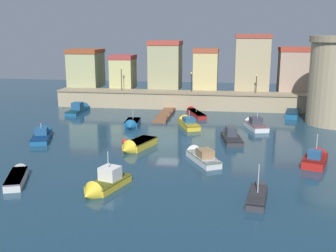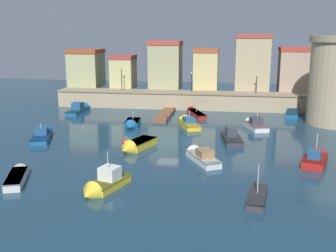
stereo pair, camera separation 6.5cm
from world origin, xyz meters
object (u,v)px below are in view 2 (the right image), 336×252
quay_lamp_1 (192,79)px  moored_boat_5 (199,155)px  moored_boat_3 (293,112)px  moored_boat_6 (103,185)px  moored_boat_0 (316,158)px  moored_boat_8 (230,136)px  quay_lamp_2 (257,80)px  moored_boat_10 (258,193)px  moored_boat_1 (43,134)px  moored_boat_7 (132,124)px  mooring_buoy_0 (125,142)px  moored_boat_4 (194,112)px  moored_boat_12 (136,145)px  moored_boat_2 (254,124)px  moored_boat_13 (187,122)px  moored_boat_9 (81,109)px  moored_boat_11 (18,175)px  quay_lamp_0 (122,75)px

quay_lamp_1 → moored_boat_5: quay_lamp_1 is taller
moored_boat_3 → moored_boat_6: size_ratio=1.32×
moored_boat_0 → moored_boat_8: 11.09m
quay_lamp_2 → moored_boat_6: (-13.57, -35.57, -4.29)m
moored_boat_3 → moored_boat_8: (-9.22, -15.83, -0.01)m
moored_boat_8 → moored_boat_10: (2.17, -16.55, -0.12)m
moored_boat_1 → moored_boat_7: size_ratio=1.53×
moored_boat_3 → mooring_buoy_0: size_ratio=11.06×
quay_lamp_2 → moored_boat_4: size_ratio=0.41×
moored_boat_6 → moored_boat_10: 11.92m
mooring_buoy_0 → moored_boat_10: bearing=-44.2°
moored_boat_0 → moored_boat_8: (-8.03, 7.65, -0.08)m
moored_boat_0 → moored_boat_12: bearing=102.6°
moored_boat_7 → moored_boat_5: bearing=33.2°
moored_boat_8 → moored_boat_2: bearing=-34.8°
moored_boat_7 → moored_boat_13: bearing=101.8°
moored_boat_9 → mooring_buoy_0: (11.41, -16.30, -0.45)m
moored_boat_10 → moored_boat_4: bearing=22.5°
quay_lamp_2 → moored_boat_13: quay_lamp_2 is taller
moored_boat_1 → moored_boat_4: 23.21m
quay_lamp_1 → moored_boat_13: size_ratio=0.47×
moored_boat_8 → moored_boat_3: bearing=-40.1°
moored_boat_8 → moored_boat_13: 8.52m
moored_boat_4 → moored_boat_5: size_ratio=1.16×
moored_boat_10 → moored_boat_11: (-19.74, 0.72, 0.04)m
moored_boat_4 → moored_boat_9: 17.77m
moored_boat_2 → moored_boat_3: size_ratio=0.83×
moored_boat_4 → moored_boat_10: moored_boat_10 is taller
quay_lamp_0 → quay_lamp_2: bearing=0.0°
moored_boat_1 → moored_boat_4: (16.34, 16.48, -0.13)m
moored_boat_3 → moored_boat_12: bearing=149.4°
moored_boat_5 → moored_boat_8: size_ratio=1.01×
quay_lamp_2 → moored_boat_12: quay_lamp_2 is taller
moored_boat_13 → mooring_buoy_0: (-6.08, -9.33, -0.43)m
moored_boat_0 → moored_boat_8: size_ratio=0.79×
moored_boat_12 → moored_boat_8: bearing=139.1°
moored_boat_10 → moored_boat_12: size_ratio=0.93×
quay_lamp_2 → moored_boat_7: (-16.53, -14.27, -4.35)m
moored_boat_0 → moored_boat_4: (-13.44, 21.57, -0.21)m
mooring_buoy_0 → moored_boat_6: bearing=-81.8°
moored_boat_5 → moored_boat_7: size_ratio=1.35×
mooring_buoy_0 → moored_boat_5: bearing=-30.0°
moored_boat_12 → mooring_buoy_0: 3.31m
quay_lamp_1 → quay_lamp_0: bearing=180.0°
moored_boat_2 → mooring_buoy_0: moored_boat_2 is taller
quay_lamp_1 → moored_boat_10: 36.32m
moored_boat_7 → moored_boat_9: size_ratio=0.66×
quay_lamp_0 → moored_boat_1: bearing=-100.4°
moored_boat_0 → moored_boat_1: size_ratio=0.69×
moored_boat_3 → moored_boat_7: 24.82m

